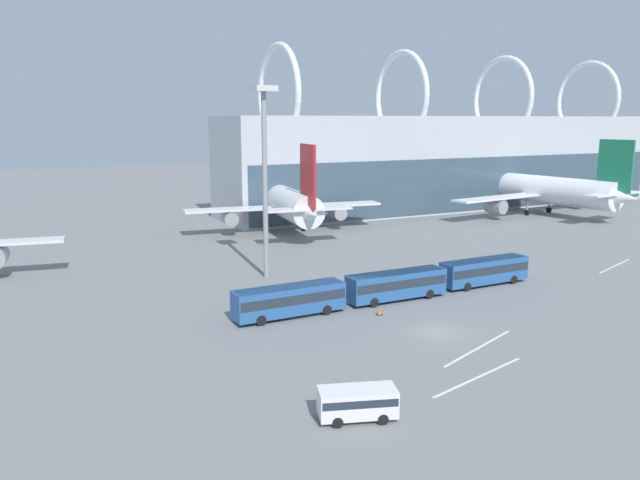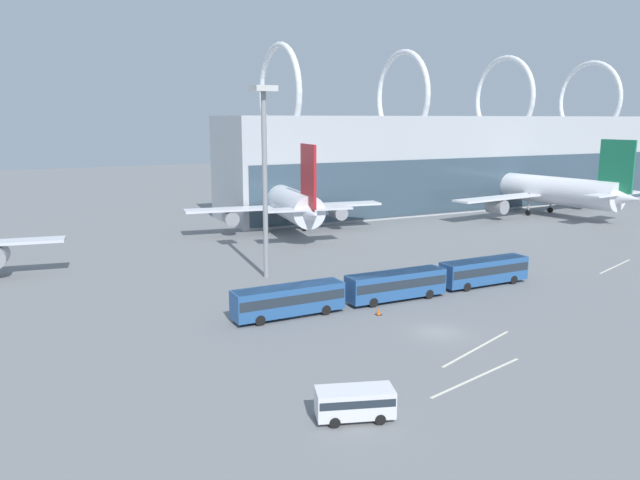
# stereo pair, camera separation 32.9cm
# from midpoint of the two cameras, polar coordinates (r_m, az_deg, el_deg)

# --- Properties ---
(ground_plane) EXTENTS (440.00, 440.00, 0.00)m
(ground_plane) POSITION_cam_midpoint_polar(r_m,az_deg,el_deg) (57.92, 10.69, -8.29)
(ground_plane) COLOR slate
(terminal_building) EXTENTS (102.82, 18.55, 32.72)m
(terminal_building) POSITION_cam_midpoint_polar(r_m,az_deg,el_deg) (139.34, 11.87, 7.21)
(terminal_building) COLOR #B2B7BC
(terminal_building) RESTS_ON ground_plane
(airliner_at_gate_far) EXTENTS (33.92, 36.79, 15.34)m
(airliner_at_gate_far) POSITION_cam_midpoint_polar(r_m,az_deg,el_deg) (106.29, -3.44, 3.57)
(airliner_at_gate_far) COLOR silver
(airliner_at_gate_far) RESTS_ON ground_plane
(airliner_parked_remote) EXTENTS (46.09, 44.39, 15.35)m
(airliner_parked_remote) POSITION_cam_midpoint_polar(r_m,az_deg,el_deg) (133.96, 19.05, 4.46)
(airliner_parked_remote) COLOR white
(airliner_parked_remote) RESTS_ON ground_plane
(shuttle_bus_0) EXTENTS (11.27, 2.75, 3.07)m
(shuttle_bus_0) POSITION_cam_midpoint_polar(r_m,az_deg,el_deg) (60.74, -2.97, -5.40)
(shuttle_bus_0) COLOR #285693
(shuttle_bus_0) RESTS_ON ground_plane
(shuttle_bus_1) EXTENTS (11.25, 2.70, 3.07)m
(shuttle_bus_1) POSITION_cam_midpoint_polar(r_m,az_deg,el_deg) (66.65, 6.87, -3.97)
(shuttle_bus_1) COLOR #285693
(shuttle_bus_1) RESTS_ON ground_plane
(shuttle_bus_2) EXTENTS (11.25, 2.68, 3.07)m
(shuttle_bus_2) POSITION_cam_midpoint_polar(r_m,az_deg,el_deg) (74.52, 14.67, -2.65)
(shuttle_bus_2) COLOR #285693
(shuttle_bus_2) RESTS_ON ground_plane
(service_van_foreground) EXTENTS (5.41, 3.58, 2.05)m
(service_van_foreground) POSITION_cam_midpoint_polar(r_m,az_deg,el_deg) (41.21, 3.21, -14.49)
(service_van_foreground) COLOR silver
(service_van_foreground) RESTS_ON ground_plane
(floodlight_mast) EXTENTS (2.64, 2.64, 22.72)m
(floodlight_mast) POSITION_cam_midpoint_polar(r_m,az_deg,el_deg) (74.05, -5.23, 8.01)
(floodlight_mast) COLOR gray
(floodlight_mast) RESTS_ON ground_plane
(lane_stripe_0) EXTENTS (10.54, 4.26, 0.01)m
(lane_stripe_0) POSITION_cam_midpoint_polar(r_m,az_deg,el_deg) (54.90, 14.14, -9.53)
(lane_stripe_0) COLOR silver
(lane_stripe_0) RESTS_ON ground_plane
(lane_stripe_1) EXTENTS (8.72, 1.15, 0.01)m
(lane_stripe_1) POSITION_cam_midpoint_polar(r_m,az_deg,el_deg) (60.90, -3.00, -7.13)
(lane_stripe_1) COLOR silver
(lane_stripe_1) RESTS_ON ground_plane
(lane_stripe_2) EXTENTS (10.65, 2.96, 0.01)m
(lane_stripe_2) POSITION_cam_midpoint_polar(r_m,az_deg,el_deg) (49.14, 14.16, -12.02)
(lane_stripe_2) COLOR silver
(lane_stripe_2) RESTS_ON ground_plane
(lane_stripe_3) EXTENTS (10.31, 3.83, 0.01)m
(lane_stripe_3) POSITION_cam_midpoint_polar(r_m,az_deg,el_deg) (90.36, 25.26, -2.17)
(lane_stripe_3) COLOR silver
(lane_stripe_3) RESTS_ON ground_plane
(traffic_cone_0) EXTENTS (0.59, 0.59, 0.67)m
(traffic_cone_0) POSITION_cam_midpoint_polar(r_m,az_deg,el_deg) (61.95, 5.29, -6.54)
(traffic_cone_0) COLOR black
(traffic_cone_0) RESTS_ON ground_plane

